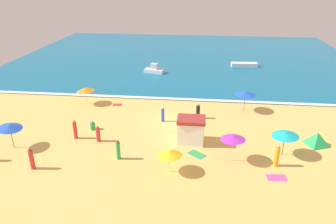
# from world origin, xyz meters

# --- Properties ---
(ground_plane) EXTENTS (60.00, 60.00, 0.00)m
(ground_plane) POSITION_xyz_m (0.00, 0.00, 0.00)
(ground_plane) COLOR #EDBC60
(ocean_water) EXTENTS (60.00, 44.00, 0.10)m
(ocean_water) POSITION_xyz_m (0.00, 28.00, 0.05)
(ocean_water) COLOR #146B93
(ocean_water) RESTS_ON ground_plane
(wave_breaker_foam) EXTENTS (57.00, 0.70, 0.01)m
(wave_breaker_foam) POSITION_xyz_m (0.00, 6.30, 0.10)
(wave_breaker_foam) COLOR white
(wave_breaker_foam) RESTS_ON ocean_water
(lifeguard_cabana) EXTENTS (2.48, 1.96, 2.37)m
(lifeguard_cabana) POSITION_xyz_m (2.34, -3.97, 1.21)
(lifeguard_cabana) COLOR white
(lifeguard_cabana) RESTS_ON ground_plane
(beach_umbrella_0) EXTENTS (2.56, 2.54, 1.97)m
(beach_umbrella_0) POSITION_xyz_m (0.91, -8.80, 1.67)
(beach_umbrella_0) COLOR silver
(beach_umbrella_0) RESTS_ON ground_plane
(beach_umbrella_1) EXTENTS (2.40, 2.39, 2.32)m
(beach_umbrella_1) POSITION_xyz_m (7.89, 3.77, 2.11)
(beach_umbrella_1) COLOR #4C3823
(beach_umbrella_1) RESTS_ON ground_plane
(beach_umbrella_2) EXTENTS (2.82, 2.82, 2.36)m
(beach_umbrella_2) POSITION_xyz_m (5.74, -6.71, 2.14)
(beach_umbrella_2) COLOR silver
(beach_umbrella_2) RESTS_ON ground_plane
(beach_umbrella_3) EXTENTS (2.65, 2.63, 2.27)m
(beach_umbrella_3) POSITION_xyz_m (10.09, -5.32, 1.99)
(beach_umbrella_3) COLOR #4C3823
(beach_umbrella_3) RESTS_ON ground_plane
(beach_umbrella_4) EXTENTS (2.44, 2.42, 2.32)m
(beach_umbrella_4) POSITION_xyz_m (-13.04, -6.70, 2.03)
(beach_umbrella_4) COLOR #4C3823
(beach_umbrella_4) RESTS_ON ground_plane
(beach_umbrella_5) EXTENTS (2.20, 2.17, 2.08)m
(beach_umbrella_5) POSITION_xyz_m (-10.21, 3.83, 1.78)
(beach_umbrella_5) COLOR silver
(beach_umbrella_5) RESTS_ON ground_plane
(beach_tent) EXTENTS (2.31, 2.33, 1.18)m
(beach_tent) POSITION_xyz_m (13.50, -3.19, 0.59)
(beach_tent) COLOR green
(beach_tent) RESTS_ON ground_plane
(beachgoer_0) EXTENTS (0.44, 0.44, 1.73)m
(beachgoer_0) POSITION_xyz_m (-3.43, -7.46, 0.82)
(beachgoer_0) COLOR green
(beachgoer_0) RESTS_ON ground_plane
(beachgoer_1) EXTENTS (0.40, 0.40, 1.62)m
(beachgoer_1) POSITION_xyz_m (2.85, 1.22, 0.74)
(beachgoer_1) COLOR black
(beachgoer_1) RESTS_ON ground_plane
(beachgoer_2) EXTENTS (0.42, 0.42, 1.83)m
(beachgoer_2) POSITION_xyz_m (-9.71, -9.59, 0.86)
(beachgoer_2) COLOR red
(beachgoer_2) RESTS_ON ground_plane
(beachgoer_3) EXTENTS (0.58, 0.58, 0.93)m
(beachgoer_3) POSITION_xyz_m (-7.32, -2.53, 0.40)
(beachgoer_3) COLOR green
(beachgoer_3) RESTS_ON ground_plane
(beachgoer_4) EXTENTS (0.45, 0.45, 1.55)m
(beachgoer_4) POSITION_xyz_m (-6.00, -4.77, 0.71)
(beachgoer_4) COLOR red
(beachgoer_4) RESTS_ON ground_plane
(beachgoer_5) EXTENTS (0.46, 0.46, 1.88)m
(beachgoer_5) POSITION_xyz_m (-8.26, -4.46, 0.88)
(beachgoer_5) COLOR red
(beachgoer_5) RESTS_ON ground_plane
(beachgoer_7) EXTENTS (0.38, 0.38, 1.89)m
(beachgoer_7) POSITION_xyz_m (9.21, -7.06, 0.89)
(beachgoer_7) COLOR orange
(beachgoer_7) RESTS_ON ground_plane
(beachgoer_8) EXTENTS (0.45, 0.45, 1.62)m
(beachgoer_8) POSITION_xyz_m (-0.72, 0.05, 0.77)
(beachgoer_8) COLOR blue
(beachgoer_8) RESTS_ON ground_plane
(beach_towel_0) EXTENTS (1.11, 0.85, 0.01)m
(beach_towel_0) POSITION_xyz_m (-6.55, 3.86, 0.01)
(beach_towel_0) COLOR red
(beach_towel_0) RESTS_ON ground_plane
(beach_towel_1) EXTENTS (1.75, 1.66, 0.01)m
(beach_towel_1) POSITION_xyz_m (2.96, -6.07, 0.01)
(beach_towel_1) COLOR green
(beach_towel_1) RESTS_ON ground_plane
(beach_towel_2) EXTENTS (1.50, 0.95, 0.01)m
(beach_towel_2) POSITION_xyz_m (8.98, -8.72, 0.01)
(beach_towel_2) COLOR #D84CA5
(beach_towel_2) RESTS_ON ground_plane
(small_boat_0) EXTENTS (3.18, 1.93, 1.42)m
(small_boat_0) POSITION_xyz_m (-4.20, 16.97, 0.55)
(small_boat_0) COLOR white
(small_boat_0) RESTS_ON ocean_water
(small_boat_1) EXTENTS (4.29, 1.54, 0.63)m
(small_boat_1) POSITION_xyz_m (9.94, 22.02, 0.42)
(small_boat_1) COLOR white
(small_boat_1) RESTS_ON ocean_water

